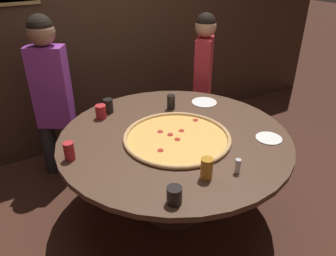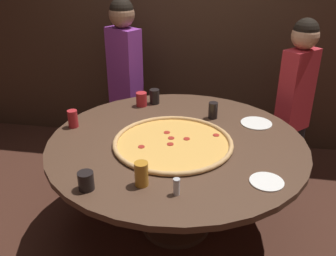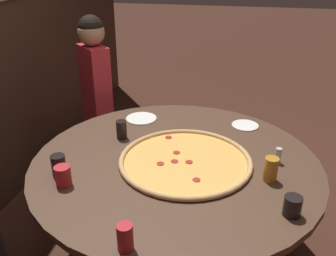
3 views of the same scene
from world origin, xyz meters
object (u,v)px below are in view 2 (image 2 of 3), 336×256
at_px(white_plate_right_side, 267,182).
at_px(diner_far_right, 125,72).
at_px(dining_table, 177,155).
at_px(giant_pizza, 173,143).
at_px(diner_side_right, 296,94).
at_px(drink_cup_centre_back, 141,174).
at_px(drink_cup_far_left, 155,96).
at_px(drink_cup_near_right, 213,110).
at_px(condiment_shaker, 177,187).
at_px(white_plate_near_front, 256,123).
at_px(drink_cup_beside_pizza, 142,99).
at_px(drink_cup_far_right, 86,181).
at_px(drink_cup_near_left, 73,119).

bearing_deg(white_plate_right_side, diner_far_right, 130.37).
distance_m(dining_table, giant_pizza, 0.14).
bearing_deg(giant_pizza, diner_side_right, 45.34).
xyz_separation_m(dining_table, giant_pizza, (-0.02, -0.06, 0.13)).
distance_m(drink_cup_centre_back, drink_cup_far_left, 1.19).
height_order(drink_cup_near_right, condiment_shaker, drink_cup_near_right).
relative_size(giant_pizza, diner_far_right, 0.53).
distance_m(drink_cup_near_right, white_plate_near_front, 0.34).
height_order(drink_cup_centre_back, diner_side_right, diner_side_right).
height_order(giant_pizza, diner_far_right, diner_far_right).
xyz_separation_m(drink_cup_beside_pizza, white_plate_near_front, (0.92, -0.19, -0.05)).
xyz_separation_m(condiment_shaker, diner_far_right, (-0.74, 1.64, 0.08)).
bearing_deg(dining_table, drink_cup_far_right, -121.83).
xyz_separation_m(giant_pizza, diner_side_right, (0.90, 0.91, 0.06)).
bearing_deg(drink_cup_far_left, drink_cup_centre_back, -81.72).
relative_size(drink_cup_far_left, condiment_shaker, 1.25).
relative_size(dining_table, drink_cup_beside_pizza, 15.34).
xyz_separation_m(dining_table, diner_side_right, (0.88, 0.85, 0.19)).
relative_size(drink_cup_far_right, condiment_shaker, 1.07).
distance_m(drink_cup_beside_pizza, drink_cup_near_left, 0.62).
bearing_deg(diner_side_right, giant_pizza, -0.83).
bearing_deg(drink_cup_far_right, drink_cup_near_right, 59.69).
bearing_deg(drink_cup_near_left, giant_pizza, -10.56).
bearing_deg(white_plate_right_side, drink_cup_far_right, -166.55).
height_order(white_plate_right_side, white_plate_near_front, same).
height_order(dining_table, diner_side_right, diner_side_right).
height_order(drink_cup_centre_back, drink_cup_near_left, drink_cup_centre_back).
bearing_deg(white_plate_right_side, dining_table, 144.44).
distance_m(giant_pizza, drink_cup_near_right, 0.53).
distance_m(drink_cup_beside_pizza, diner_far_right, 0.56).
xyz_separation_m(white_plate_near_front, diner_far_right, (-1.20, 0.67, 0.13)).
xyz_separation_m(white_plate_right_side, white_plate_near_front, (-0.03, 0.77, 0.00)).
xyz_separation_m(dining_table, drink_cup_centre_back, (-0.11, -0.55, 0.18)).
bearing_deg(diner_side_right, dining_table, -2.33).
bearing_deg(drink_cup_far_right, white_plate_right_side, 13.45).
height_order(condiment_shaker, diner_side_right, diner_side_right).
distance_m(drink_cup_far_right, white_plate_right_side, 1.00).
xyz_separation_m(dining_table, drink_cup_beside_pizza, (-0.38, 0.55, 0.17)).
xyz_separation_m(giant_pizza, drink_cup_near_left, (-0.76, 0.14, 0.05)).
bearing_deg(drink_cup_far_left, drink_cup_beside_pizza, -142.87).
bearing_deg(diner_far_right, dining_table, 154.59).
xyz_separation_m(drink_cup_far_left, drink_cup_beside_pizza, (-0.09, -0.07, -0.00)).
relative_size(dining_table, diner_side_right, 1.22).
bearing_deg(dining_table, drink_cup_beside_pizza, 124.36).
xyz_separation_m(giant_pizza, white_plate_near_front, (0.56, 0.42, -0.01)).
distance_m(drink_cup_far_right, white_plate_near_front, 1.38).
distance_m(drink_cup_near_right, drink_cup_far_left, 0.54).
relative_size(giant_pizza, white_plate_near_front, 3.49).
bearing_deg(drink_cup_near_right, giant_pizza, -116.24).
relative_size(drink_cup_far_right, drink_cup_beside_pizza, 0.90).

